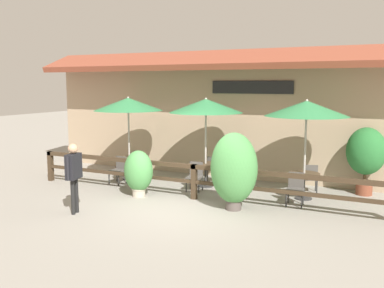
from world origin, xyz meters
TOP-DOWN VIEW (x-y plane):
  - ground_plane at (0.00, 0.00)m, footprint 60.00×60.00m
  - building_facade at (0.00, 4.10)m, footprint 14.28×1.49m
  - patio_railing at (0.00, 1.05)m, footprint 10.40×0.14m
  - patio_umbrella_near at (-2.96, 2.33)m, footprint 2.22×2.22m
  - dining_table_near at (-2.96, 2.33)m, footprint 0.84×0.84m
  - chair_near_streetside at (-2.92, 1.69)m, footprint 0.45×0.45m
  - chair_near_wallside at (-2.95, 2.97)m, footprint 0.47×0.47m
  - patio_umbrella_middle at (-0.30, 2.48)m, footprint 2.22×2.22m
  - dining_table_middle at (-0.30, 2.48)m, footprint 0.84×0.84m
  - chair_middle_streetside at (-0.36, 1.87)m, footprint 0.47×0.47m
  - chair_middle_wallside at (-0.25, 3.10)m, footprint 0.48×0.48m
  - patio_umbrella_far at (2.68, 2.36)m, footprint 2.22×2.22m
  - dining_table_far at (2.68, 2.36)m, footprint 0.84×0.84m
  - chair_far_streetside at (2.60, 1.65)m, footprint 0.46×0.46m
  - chair_far_wallside at (2.71, 3.07)m, footprint 0.51×0.51m
  - potted_plant_entrance_palm at (-1.50, 0.63)m, footprint 0.82×0.74m
  - potted_plant_broad_leaf at (1.31, 0.58)m, footprint 1.17×1.05m
  - potted_plant_small_flowering at (4.13, 3.55)m, footprint 1.07×0.97m
  - pedestrian at (-2.02, -1.38)m, footprint 0.29×0.59m

SIDE VIEW (x-z plane):
  - ground_plane at x=0.00m, z-range 0.00..0.00m
  - chair_near_streetside at x=-2.92m, z-range 0.05..0.89m
  - chair_near_wallside at x=-2.95m, z-range 0.05..0.89m
  - chair_middle_streetside at x=-0.36m, z-range 0.05..0.89m
  - chair_middle_wallside at x=-0.25m, z-range 0.05..0.89m
  - chair_far_streetside at x=2.60m, z-range 0.05..0.89m
  - chair_far_wallside at x=2.71m, z-range 0.05..0.89m
  - dining_table_near at x=-2.96m, z-range 0.21..0.93m
  - dining_table_middle at x=-0.30m, z-range 0.21..0.93m
  - dining_table_far at x=2.68m, z-range 0.21..0.93m
  - potted_plant_entrance_palm at x=-1.50m, z-range 0.04..1.33m
  - patio_railing at x=0.00m, z-range 0.22..1.17m
  - potted_plant_broad_leaf at x=1.31m, z-range 0.06..2.00m
  - pedestrian at x=-2.02m, z-range 0.24..1.95m
  - potted_plant_small_flowering at x=4.13m, z-range 0.23..2.14m
  - building_facade at x=0.00m, z-range 0.05..4.28m
  - patio_umbrella_near at x=-2.96m, z-range 1.10..3.81m
  - patio_umbrella_middle at x=-0.30m, z-range 1.10..3.81m
  - patio_umbrella_far at x=2.68m, z-range 1.10..3.81m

